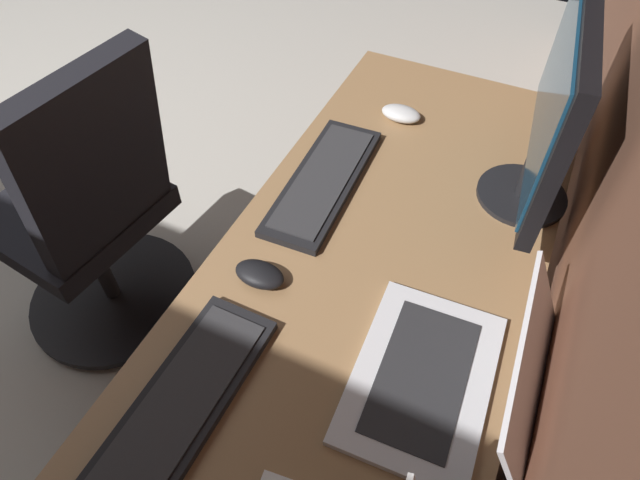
{
  "coord_description": "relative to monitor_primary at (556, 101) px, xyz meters",
  "views": [
    {
      "loc": [
        0.85,
        2.22,
        1.61
      ],
      "look_at": [
        0.33,
        1.98,
        0.95
      ],
      "focal_mm": 30.74,
      "sensor_mm": 36.0,
      "label": 1
    }
  ],
  "objects": [
    {
      "name": "desk",
      "position": [
        0.48,
        -0.23,
        -0.33
      ],
      "size": [
        1.84,
        0.64,
        0.73
      ],
      "color": "#936D47",
      "rests_on": "ground"
    },
    {
      "name": "monitor_primary",
      "position": [
        0.0,
        0.0,
        0.0
      ],
      "size": [
        0.54,
        0.2,
        0.45
      ],
      "color": "black",
      "rests_on": "desk"
    },
    {
      "name": "laptop_left",
      "position": [
        0.53,
        0.0,
        -0.21
      ],
      "size": [
        0.36,
        0.34,
        0.22
      ],
      "color": "silver",
      "rests_on": "desk"
    },
    {
      "name": "keyboard_main",
      "position": [
        0.15,
        -0.42,
        -0.25
      ],
      "size": [
        0.43,
        0.16,
        0.02
      ],
      "color": "black",
      "rests_on": "desk"
    },
    {
      "name": "keyboard_spare",
      "position": [
        0.75,
        -0.41,
        -0.25
      ],
      "size": [
        0.42,
        0.15,
        0.02
      ],
      "color": "black",
      "rests_on": "desk"
    },
    {
      "name": "mouse_main",
      "position": [
        0.46,
        -0.42,
        -0.24
      ],
      "size": [
        0.06,
        0.1,
        0.03
      ],
      "primitive_type": "ellipsoid",
      "color": "black",
      "rests_on": "desk"
    },
    {
      "name": "mouse_spare",
      "position": [
        -0.16,
        -0.34,
        -0.24
      ],
      "size": [
        0.06,
        0.1,
        0.03
      ],
      "primitive_type": "ellipsoid",
      "color": "silver",
      "rests_on": "desk"
    },
    {
      "name": "office_chair",
      "position": [
        0.32,
        -1.08,
        -0.53
      ],
      "size": [
        0.56,
        0.58,
        0.97
      ],
      "color": "black",
      "rests_on": "ground"
    }
  ]
}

